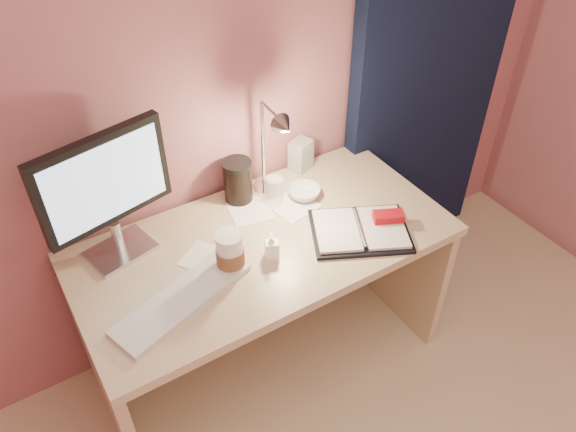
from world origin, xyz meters
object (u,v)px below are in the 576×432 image
planner (362,229)px  coffee_cup (230,253)px  desk (256,270)px  monitor (104,188)px  bowl (304,193)px  keyboard (182,299)px  dark_jar (238,183)px  lotion_bottle (272,246)px  clear_cup (275,191)px  product_box (301,155)px  desk_lamp (278,146)px

planner → coffee_cup: coffee_cup is taller
desk → coffee_cup: size_ratio=8.75×
planner → coffee_cup: 0.52m
monitor → bowl: (0.74, -0.08, -0.27)m
keyboard → coffee_cup: 0.22m
keyboard → dark_jar: bearing=24.4°
coffee_cup → lotion_bottle: size_ratio=1.51×
monitor → dark_jar: bearing=-7.3°
planner → clear_cup: bearing=146.9°
coffee_cup → bowl: size_ratio=1.21×
keyboard → bowl: (0.65, 0.25, 0.01)m
monitor → keyboard: (0.09, -0.33, -0.28)m
desk → product_box: (0.36, 0.24, 0.29)m
coffee_cup → desk_lamp: (0.33, 0.23, 0.19)m
lotion_bottle → product_box: (0.38, 0.40, 0.01)m
desk_lamp → lotion_bottle: bearing=-123.1°
bowl → product_box: product_box is taller
clear_cup → lotion_bottle: size_ratio=1.12×
planner → bowl: (-0.07, 0.29, 0.01)m
coffee_cup → desk: bearing=39.8°
desk → lotion_bottle: bearing=-96.1°
lotion_bottle → product_box: bearing=46.5°
monitor → planner: bearing=-37.6°
lotion_bottle → bowl: bearing=38.6°
coffee_cup → planner: bearing=-9.7°
desk → monitor: bearing=163.1°
dark_jar → clear_cup: bearing=-42.0°
monitor → keyboard: monitor is taller
coffee_cup → product_box: bearing=35.5°
keyboard → dark_jar: dark_jar is taller
monitor → bowl: monitor is taller
keyboard → desk_lamp: size_ratio=1.17×
desk → bowl: bowl is taller
monitor → clear_cup: (0.62, -0.05, -0.23)m
keyboard → bowl: bearing=3.2°
coffee_cup → product_box: (0.54, 0.38, -0.01)m
product_box → monitor: bearing=165.9°
monitor → dark_jar: size_ratio=3.07×
coffee_cup → lotion_bottle: 0.16m
keyboard → bowl: 0.69m
dark_jar → desk_lamp: 0.25m
planner → dark_jar: size_ratio=2.78×
bowl → lotion_bottle: 0.37m
coffee_cup → dark_jar: size_ratio=1.00×
desk → product_box: size_ratio=10.29×
lotion_bottle → keyboard: bearing=-176.1°
monitor → desk_lamp: size_ratio=1.14×
product_box → planner: bearing=-114.0°
desk_lamp → dark_jar: bearing=141.6°
planner → lotion_bottle: lotion_bottle is taller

